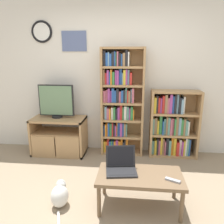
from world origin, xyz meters
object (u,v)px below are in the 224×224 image
object	(u,v)px
television	(56,101)
remote_near_laptop	(173,180)
bookshelf_tall	(120,103)
laptop	(121,165)
bookshelf_short	(172,125)
coffee_table	(140,178)
cat	(60,195)
tv_stand	(59,136)

from	to	relation	value
television	remote_near_laptop	distance (m)	2.33
bookshelf_tall	laptop	distance (m)	1.45
bookshelf_short	coffee_table	xyz separation A→B (m)	(-0.56, -1.44, -0.18)
bookshelf_short	laptop	xyz separation A→B (m)	(-0.78, -1.37, -0.06)
television	bookshelf_tall	bearing A→B (deg)	5.37
bookshelf_short	remote_near_laptop	size ratio (longest dim) A/B	7.01
bookshelf_tall	cat	distance (m)	1.81
tv_stand	remote_near_laptop	distance (m)	2.23
television	bookshelf_tall	world-z (taller)	bookshelf_tall
cat	bookshelf_tall	bearing A→B (deg)	70.01
television	laptop	distance (m)	1.81
bookshelf_tall	remote_near_laptop	xyz separation A→B (m)	(0.67, -1.55, -0.49)
remote_near_laptop	bookshelf_tall	bearing A→B (deg)	-130.85
television	bookshelf_tall	size ratio (longest dim) A/B	0.33
coffee_table	laptop	world-z (taller)	laptop
tv_stand	television	world-z (taller)	television
coffee_table	remote_near_laptop	distance (m)	0.36
laptop	remote_near_laptop	world-z (taller)	laptop
laptop	cat	xyz separation A→B (m)	(-0.69, -0.15, -0.34)
tv_stand	television	distance (m)	0.61
tv_stand	remote_near_laptop	bearing A→B (deg)	-38.98
coffee_table	cat	distance (m)	0.94
remote_near_laptop	cat	xyz separation A→B (m)	(-1.25, 0.02, -0.28)
cat	tv_stand	bearing A→B (deg)	110.00
bookshelf_short	laptop	world-z (taller)	bookshelf_short
television	cat	distance (m)	1.71
bookshelf_tall	laptop	bearing A→B (deg)	-85.42
laptop	remote_near_laptop	bearing A→B (deg)	-25.22
bookshelf_short	cat	bearing A→B (deg)	-134.19
tv_stand	laptop	bearing A→B (deg)	-46.45
coffee_table	cat	xyz separation A→B (m)	(-0.91, -0.07, -0.23)
bookshelf_short	remote_near_laptop	world-z (taller)	bookshelf_short
laptop	cat	size ratio (longest dim) A/B	0.87
bookshelf_short	cat	xyz separation A→B (m)	(-1.47, -1.51, -0.40)
tv_stand	laptop	distance (m)	1.71
cat	laptop	bearing A→B (deg)	12.97
bookshelf_short	laptop	size ratio (longest dim) A/B	2.99
bookshelf_tall	remote_near_laptop	size ratio (longest dim) A/B	11.22
television	cat	xyz separation A→B (m)	(0.51, -1.43, -0.80)
bookshelf_tall	bookshelf_short	world-z (taller)	bookshelf_tall
tv_stand	television	xyz separation A→B (m)	(-0.03, 0.04, 0.61)
bookshelf_short	television	bearing A→B (deg)	-177.43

